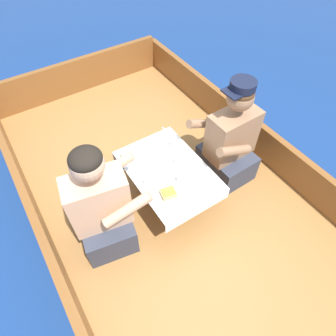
{
  "coord_description": "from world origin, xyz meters",
  "views": [
    {
      "loc": [
        -0.8,
        -1.32,
        2.49
      ],
      "look_at": [
        0.0,
        -0.09,
        0.74
      ],
      "focal_mm": 32.0,
      "sensor_mm": 36.0,
      "label": 1
    }
  ],
  "objects_px": {
    "tin_can": "(125,155)",
    "coffee_cup_starboard": "(181,179)",
    "person_starboard": "(230,142)",
    "sandwich": "(168,193)",
    "person_port": "(102,208)",
    "coffee_cup_port": "(175,143)"
  },
  "relations": [
    {
      "from": "person_starboard",
      "to": "person_port",
      "type": "bearing_deg",
      "value": -0.67
    },
    {
      "from": "sandwich",
      "to": "coffee_cup_port",
      "type": "xyz_separation_m",
      "value": [
        0.32,
        0.39,
        -0.0
      ]
    },
    {
      "from": "coffee_cup_starboard",
      "to": "tin_can",
      "type": "bearing_deg",
      "value": 118.59
    },
    {
      "from": "person_starboard",
      "to": "sandwich",
      "type": "relative_size",
      "value": 7.92
    },
    {
      "from": "sandwich",
      "to": "tin_can",
      "type": "bearing_deg",
      "value": 100.08
    },
    {
      "from": "tin_can",
      "to": "coffee_cup_starboard",
      "type": "bearing_deg",
      "value": -61.41
    },
    {
      "from": "tin_can",
      "to": "person_starboard",
      "type": "bearing_deg",
      "value": -22.94
    },
    {
      "from": "person_starboard",
      "to": "tin_can",
      "type": "height_order",
      "value": "person_starboard"
    },
    {
      "from": "person_port",
      "to": "coffee_cup_port",
      "type": "relative_size",
      "value": 9.96
    },
    {
      "from": "person_starboard",
      "to": "coffee_cup_port",
      "type": "distance_m",
      "value": 0.46
    },
    {
      "from": "tin_can",
      "to": "coffee_cup_port",
      "type": "bearing_deg",
      "value": -14.13
    },
    {
      "from": "person_starboard",
      "to": "coffee_cup_starboard",
      "type": "xyz_separation_m",
      "value": [
        -0.56,
        -0.1,
        0.01
      ]
    },
    {
      "from": "sandwich",
      "to": "coffee_cup_port",
      "type": "relative_size",
      "value": 1.27
    },
    {
      "from": "person_starboard",
      "to": "tin_can",
      "type": "bearing_deg",
      "value": -24.07
    },
    {
      "from": "person_port",
      "to": "sandwich",
      "type": "height_order",
      "value": "person_port"
    },
    {
      "from": "coffee_cup_starboard",
      "to": "tin_can",
      "type": "xyz_separation_m",
      "value": [
        -0.24,
        0.44,
        -0.0
      ]
    },
    {
      "from": "person_port",
      "to": "sandwich",
      "type": "xyz_separation_m",
      "value": [
        0.45,
        -0.15,
        0.01
      ]
    },
    {
      "from": "coffee_cup_port",
      "to": "person_port",
      "type": "bearing_deg",
      "value": -162.42
    },
    {
      "from": "person_starboard",
      "to": "tin_can",
      "type": "relative_size",
      "value": 14.45
    },
    {
      "from": "sandwich",
      "to": "person_starboard",
      "type": "bearing_deg",
      "value": 12.65
    },
    {
      "from": "sandwich",
      "to": "coffee_cup_starboard",
      "type": "relative_size",
      "value": 1.35
    },
    {
      "from": "coffee_cup_starboard",
      "to": "person_port",
      "type": "bearing_deg",
      "value": 171.34
    }
  ]
}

